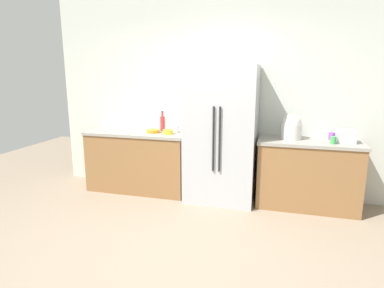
# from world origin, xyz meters

# --- Properties ---
(ground_plane) EXTENTS (9.80, 9.80, 0.00)m
(ground_plane) POSITION_xyz_m (0.00, 0.00, 0.00)
(ground_plane) COLOR gray
(kitchen_back_panel) EXTENTS (4.90, 0.10, 2.98)m
(kitchen_back_panel) POSITION_xyz_m (0.00, 1.98, 1.49)
(kitchen_back_panel) COLOR silver
(kitchen_back_panel) RESTS_ON ground_plane
(counter_left) EXTENTS (1.51, 0.60, 0.89)m
(counter_left) POSITION_xyz_m (-1.07, 1.63, 0.45)
(counter_left) COLOR olive
(counter_left) RESTS_ON ground_plane
(counter_right) EXTENTS (1.30, 0.60, 0.89)m
(counter_right) POSITION_xyz_m (1.33, 1.63, 0.45)
(counter_right) COLOR olive
(counter_right) RESTS_ON ground_plane
(refrigerator) EXTENTS (0.93, 0.68, 1.85)m
(refrigerator) POSITION_xyz_m (0.18, 1.58, 0.92)
(refrigerator) COLOR #B2B5BA
(refrigerator) RESTS_ON ground_plane
(toaster) EXTENTS (0.22, 0.18, 0.16)m
(toaster) POSITION_xyz_m (1.74, 1.62, 0.98)
(toaster) COLOR silver
(toaster) RESTS_ON counter_right
(rice_cooker) EXTENTS (0.27, 0.27, 0.32)m
(rice_cooker) POSITION_xyz_m (1.09, 1.68, 1.05)
(rice_cooker) COLOR silver
(rice_cooker) RESTS_ON counter_right
(bottle_a) EXTENTS (0.07, 0.07, 0.30)m
(bottle_a) POSITION_xyz_m (-0.74, 1.78, 1.01)
(bottle_a) COLOR red
(bottle_a) RESTS_ON counter_left
(cup_a) EXTENTS (0.08, 0.08, 0.10)m
(cup_a) POSITION_xyz_m (-0.51, 1.73, 0.94)
(cup_a) COLOR white
(cup_a) RESTS_ON counter_left
(cup_b) EXTENTS (0.07, 0.07, 0.09)m
(cup_b) POSITION_xyz_m (1.59, 1.51, 0.94)
(cup_b) COLOR green
(cup_b) RESTS_ON counter_right
(cup_c) EXTENTS (0.08, 0.08, 0.09)m
(cup_c) POSITION_xyz_m (1.60, 1.78, 0.94)
(cup_c) COLOR purple
(cup_c) RESTS_ON counter_right
(bowl_a) EXTENTS (0.15, 0.15, 0.06)m
(bowl_a) POSITION_xyz_m (-0.58, 1.57, 0.93)
(bowl_a) COLOR yellow
(bowl_a) RESTS_ON counter_left
(bowl_b) EXTENTS (0.19, 0.19, 0.05)m
(bowl_b) POSITION_xyz_m (-0.83, 1.62, 0.92)
(bowl_b) COLOR orange
(bowl_b) RESTS_ON counter_left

